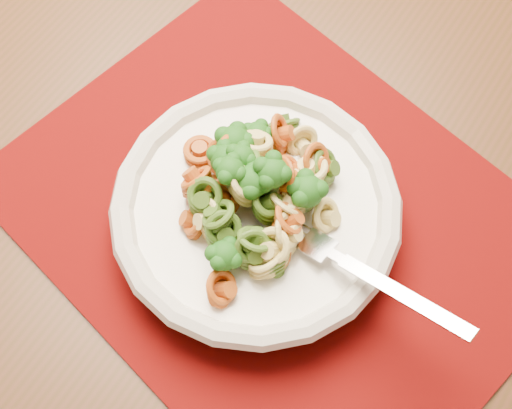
# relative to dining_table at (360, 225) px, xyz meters

# --- Properties ---
(dining_table) EXTENTS (1.78, 1.43, 0.71)m
(dining_table) POSITION_rel_dining_table_xyz_m (0.00, 0.00, 0.00)
(dining_table) COLOR #4A2714
(dining_table) RESTS_ON ground
(placemat) EXTENTS (0.55, 0.51, 0.00)m
(placemat) POSITION_rel_dining_table_xyz_m (-0.07, -0.05, 0.08)
(placemat) COLOR #5A0703
(placemat) RESTS_ON dining_table
(pasta_bowl) EXTENTS (0.23, 0.23, 0.04)m
(pasta_bowl) POSITION_rel_dining_table_xyz_m (-0.09, -0.06, 0.11)
(pasta_bowl) COLOR silver
(pasta_bowl) RESTS_ON placemat
(pasta_broccoli_heap) EXTENTS (0.20, 0.20, 0.06)m
(pasta_broccoli_heap) POSITION_rel_dining_table_xyz_m (-0.09, -0.06, 0.13)
(pasta_broccoli_heap) COLOR #E5D371
(pasta_broccoli_heap) RESTS_ON pasta_bowl
(fork) EXTENTS (0.18, 0.10, 0.08)m
(fork) POSITION_rel_dining_table_xyz_m (-0.03, -0.09, 0.13)
(fork) COLOR silver
(fork) RESTS_ON pasta_bowl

